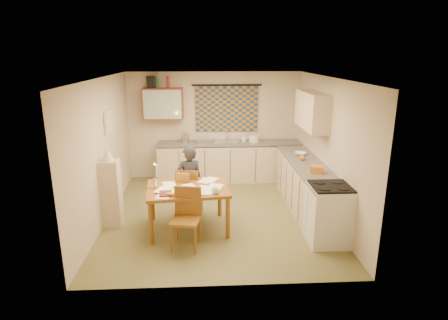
{
  "coord_description": "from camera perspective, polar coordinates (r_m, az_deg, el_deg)",
  "views": [
    {
      "loc": [
        -0.22,
        -6.46,
        2.9
      ],
      "look_at": [
        0.13,
        0.2,
        0.99
      ],
      "focal_mm": 30.0,
      "sensor_mm": 36.0,
      "label": 1
    }
  ],
  "objects": [
    {
      "name": "wall_cabinet_glass",
      "position": [
        8.49,
        -9.38,
        8.31
      ],
      "size": [
        0.84,
        0.02,
        0.64
      ],
      "primitive_type": "cube",
      "color": "#99B2A5",
      "rests_on": "wall_back"
    },
    {
      "name": "kettle",
      "position": [
        8.62,
        -5.93,
        3.42
      ],
      "size": [
        0.23,
        0.23,
        0.24
      ],
      "primitive_type": "cylinder",
      "rotation": [
        0.0,
        0.0,
        0.38
      ],
      "color": "silver",
      "rests_on": "counter_back"
    },
    {
      "name": "bowl",
      "position": [
        7.69,
        11.53,
        0.95
      ],
      "size": [
        0.39,
        0.39,
        0.06
      ],
      "primitive_type": "imported",
      "rotation": [
        0.0,
        0.0,
        -0.34
      ],
      "color": "white",
      "rests_on": "counter_right"
    },
    {
      "name": "magazine",
      "position": [
        6.01,
        -9.83,
        -5.13
      ],
      "size": [
        0.24,
        0.29,
        0.02
      ],
      "primitive_type": "imported",
      "rotation": [
        0.0,
        0.0,
        0.11
      ],
      "color": "maroon",
      "rests_on": "dining_table"
    },
    {
      "name": "orange_box",
      "position": [
        5.95,
        -8.12,
        -5.2
      ],
      "size": [
        0.13,
        0.09,
        0.04
      ],
      "primitive_type": "cube",
      "rotation": [
        0.0,
        0.0,
        -0.09
      ],
      "color": "orange",
      "rests_on": "dining_table"
    },
    {
      "name": "fruit_orange",
      "position": [
        7.33,
        11.87,
        0.34
      ],
      "size": [
        0.1,
        0.1,
        0.1
      ],
      "primitive_type": "sphere",
      "color": "orange",
      "rests_on": "counter_right"
    },
    {
      "name": "print_canvas",
      "position": [
        7.17,
        -16.98,
        5.64
      ],
      "size": [
        0.01,
        0.42,
        0.32
      ],
      "primitive_type": "cube",
      "color": "white",
      "rests_on": "wall_left"
    },
    {
      "name": "candle_holder",
      "position": [
        6.27,
        -10.48,
        -3.49
      ],
      "size": [
        0.06,
        0.06,
        0.18
      ],
      "primitive_type": "cylinder",
      "rotation": [
        0.0,
        0.0,
        0.08
      ],
      "color": "silver",
      "rests_on": "dining_table"
    },
    {
      "name": "lampshade",
      "position": [
        6.52,
        -17.32,
        0.85
      ],
      "size": [
        0.2,
        0.2,
        0.22
      ],
      "primitive_type": "cone",
      "color": "beige",
      "rests_on": "shelf_stand"
    },
    {
      "name": "book",
      "position": [
        6.17,
        -9.04,
        -4.54
      ],
      "size": [
        0.23,
        0.28,
        0.02
      ],
      "primitive_type": "imported",
      "rotation": [
        0.0,
        0.0,
        -0.13
      ],
      "color": "orange",
      "rests_on": "dining_table"
    },
    {
      "name": "dish_rack",
      "position": [
        8.63,
        -3.21,
        2.88
      ],
      "size": [
        0.41,
        0.38,
        0.06
      ],
      "primitive_type": "cube",
      "rotation": [
        0.0,
        0.0,
        0.25
      ],
      "color": "silver",
      "rests_on": "counter_back"
    },
    {
      "name": "wall_left",
      "position": [
        6.9,
        -17.97,
        1.34
      ],
      "size": [
        0.02,
        4.5,
        2.5
      ],
      "primitive_type": "cube",
      "color": "beige",
      "rests_on": "floor"
    },
    {
      "name": "orange_bag",
      "position": [
        6.61,
        14.0,
        -1.41
      ],
      "size": [
        0.26,
        0.22,
        0.12
      ],
      "primitive_type": "cube",
      "rotation": [
        0.0,
        0.0,
        -0.31
      ],
      "color": "orange",
      "rests_on": "counter_right"
    },
    {
      "name": "stove",
      "position": [
        6.13,
        15.65,
        -7.96
      ],
      "size": [
        0.62,
        0.62,
        0.96
      ],
      "color": "white",
      "rests_on": "floor"
    },
    {
      "name": "papers",
      "position": [
        6.22,
        -4.6,
        -4.21
      ],
      "size": [
        1.15,
        1.04,
        0.02
      ],
      "rotation": [
        0.0,
        0.0,
        0.11
      ],
      "color": "white",
      "rests_on": "dining_table"
    },
    {
      "name": "letter_rack",
      "position": [
        6.51,
        -6.26,
        -2.69
      ],
      "size": [
        0.24,
        0.15,
        0.16
      ],
      "primitive_type": "cube",
      "rotation": [
        0.0,
        0.0,
        -0.23
      ],
      "color": "brown",
      "rests_on": "dining_table"
    },
    {
      "name": "wall_cabinet",
      "position": [
        8.66,
        -9.26,
        8.46
      ],
      "size": [
        0.9,
        0.34,
        0.7
      ],
      "primitive_type": "cube",
      "color": "maroon",
      "rests_on": "wall_back"
    },
    {
      "name": "wall_back",
      "position": [
        8.87,
        -1.55,
        5.25
      ],
      "size": [
        4.0,
        0.02,
        2.5
      ],
      "primitive_type": "cube",
      "color": "beige",
      "rests_on": "floor"
    },
    {
      "name": "bottle_brown",
      "position": [
        8.6,
        -8.55,
        11.66
      ],
      "size": [
        0.09,
        0.09,
        0.26
      ],
      "primitive_type": "cylinder",
      "rotation": [
        0.0,
        0.0,
        -0.29
      ],
      "color": "maroon",
      "rests_on": "wall_cabinet"
    },
    {
      "name": "wall_front",
      "position": [
        4.52,
        -0.03,
        -5.48
      ],
      "size": [
        4.0,
        0.02,
        2.5
      ],
      "primitive_type": "cube",
      "color": "beige",
      "rests_on": "floor"
    },
    {
      "name": "wall_right",
      "position": [
        7.03,
        15.58,
        1.79
      ],
      "size": [
        0.02,
        4.5,
        2.5
      ],
      "primitive_type": "cube",
      "color": "beige",
      "rests_on": "floor"
    },
    {
      "name": "bottle_green",
      "position": [
        8.62,
        -10.2,
        11.6
      ],
      "size": [
        0.08,
        0.08,
        0.26
      ],
      "primitive_type": "cylinder",
      "rotation": [
        0.0,
        0.0,
        0.2
      ],
      "color": "#195926",
      "rests_on": "wall_cabinet"
    },
    {
      "name": "ceiling",
      "position": [
        6.47,
        -1.1,
        12.5
      ],
      "size": [
        4.0,
        4.5,
        0.02
      ],
      "primitive_type": "cube",
      "color": "white",
      "rests_on": "floor"
    },
    {
      "name": "shelf_stand",
      "position": [
        6.72,
        -16.83,
        -4.88
      ],
      "size": [
        0.32,
        0.3,
        1.17
      ],
      "primitive_type": "cube",
      "color": "#C8AF8E",
      "rests_on": "floor"
    },
    {
      "name": "upper_cabinet_right",
      "position": [
        7.38,
        13.26,
        7.36
      ],
      "size": [
        0.34,
        1.3,
        0.7
      ],
      "primitive_type": "cube",
      "color": "#C8AF8E",
      "rests_on": "wall_right"
    },
    {
      "name": "floor",
      "position": [
        7.09,
        -0.99,
        -8.29
      ],
      "size": [
        4.0,
        4.5,
        0.02
      ],
      "primitive_type": "cube",
      "color": "brown",
      "rests_on": "ground"
    },
    {
      "name": "eyeglasses",
      "position": [
        6.0,
        -3.94,
        -5.01
      ],
      "size": [
        0.13,
        0.05,
        0.02
      ],
      "primitive_type": "cube",
      "rotation": [
        0.0,
        0.0,
        0.05
      ],
      "color": "black",
      "rests_on": "dining_table"
    },
    {
      "name": "tap",
      "position": [
        8.8,
        0.52,
        3.9
      ],
      "size": [
        0.04,
        0.04,
        0.28
      ],
      "primitive_type": "cylinder",
      "rotation": [
        0.0,
        0.0,
        -0.29
      ],
      "color": "silver",
      "rests_on": "counter_back"
    },
    {
      "name": "counter_back",
      "position": [
        8.78,
        0.83,
        -0.24
      ],
      "size": [
        3.3,
        0.62,
        0.92
      ],
      "color": "#C8AF8E",
      "rests_on": "floor"
    },
    {
      "name": "speaker",
      "position": [
        8.64,
        -11.14,
        11.56
      ],
      "size": [
        0.2,
        0.23,
        0.26
      ],
      "primitive_type": "cube",
      "rotation": [
        0.0,
        0.0,
        0.24
      ],
      "color": "black",
      "rests_on": "wall_cabinet"
    },
    {
      "name": "mug",
      "position": [
        5.95,
        -1.33,
        -4.76
      ],
      "size": [
        0.14,
        0.14,
        0.09
      ],
      "primitive_type": "imported",
      "rotation": [
        0.0,
        0.0,
        -0.11
      ],
      "color": "white",
      "rests_on": "dining_table"
    },
    {
      "name": "counter_right",
      "position": [
        7.18,
        12.71,
        -4.38
      ],
      "size": [
        0.62,
        2.95,
        0.92
      ],
      "color": "#C8AF8E",
      "rests_on": "floor"
    },
    {
      "name": "curtain_rod",
      "position": [
        8.7,
        0.42,
        11.35
      ],
      "size": [
        1.6,
        0.04,
        0.04
      ],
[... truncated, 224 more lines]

